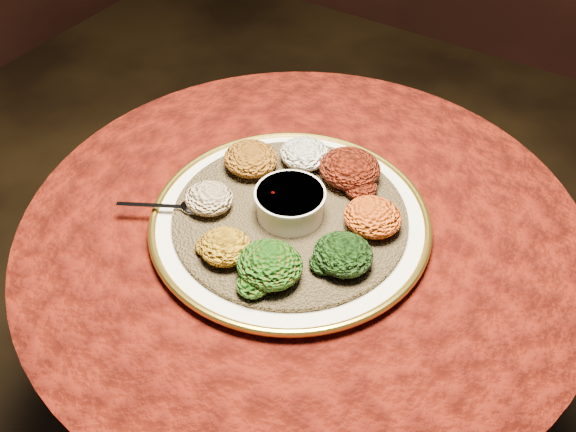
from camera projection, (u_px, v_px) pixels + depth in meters
The scene contains 13 objects.
table at pixel (301, 292), 1.21m from camera, with size 0.96×0.96×0.73m.
platter at pixel (290, 221), 1.07m from camera, with size 0.51×0.51×0.02m.
injera at pixel (290, 216), 1.06m from camera, with size 0.39×0.39×0.01m, color brown.
stew_bowl at pixel (290, 202), 1.04m from camera, with size 0.12×0.12×0.05m.
spoon at pixel (184, 207), 1.06m from camera, with size 0.13×0.08×0.01m.
portion_ayib at pixel (305, 154), 1.14m from camera, with size 0.09×0.08×0.04m, color white.
portion_kitfo at pixel (350, 168), 1.10m from camera, with size 0.11×0.10×0.05m, color black.
portion_tikil at pixel (373, 217), 1.02m from camera, with size 0.09×0.09×0.05m, color #A46A0D.
portion_gomen at pixel (343, 254), 0.97m from camera, with size 0.09×0.09×0.04m, color black.
portion_mixveg at pixel (270, 265), 0.95m from camera, with size 0.10×0.10×0.05m, color #983109.
portion_kik at pixel (225, 247), 0.98m from camera, with size 0.08×0.08×0.04m, color #BB8110.
portion_timatim at pixel (209, 198), 1.06m from camera, with size 0.08×0.08×0.04m, color maroon.
portion_shiro at pixel (251, 159), 1.13m from camera, with size 0.10×0.09×0.05m, color brown.
Camera 1 is at (0.39, -0.66, 1.50)m, focal length 40.00 mm.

